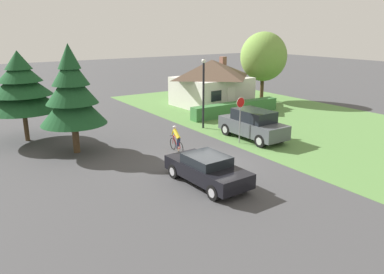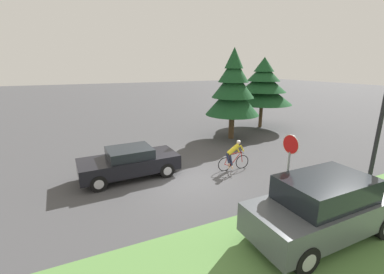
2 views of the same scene
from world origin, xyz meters
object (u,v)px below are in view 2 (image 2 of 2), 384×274
(conifer_tall_near, at_px, (233,89))
(conifer_tall_far, at_px, (263,86))
(sedan_left_lane, at_px, (129,162))
(stop_sign, at_px, (289,161))
(parked_suv_right, at_px, (323,208))
(cyclist, at_px, (234,156))
(street_lamp, at_px, (380,123))

(conifer_tall_near, height_order, conifer_tall_far, conifer_tall_near)
(conifer_tall_far, bearing_deg, sedan_left_lane, -65.42)
(stop_sign, bearing_deg, conifer_tall_far, -38.21)
(parked_suv_right, distance_m, conifer_tall_far, 14.81)
(sedan_left_lane, xyz_separation_m, cyclist, (1.31, 4.85, 0.01))
(stop_sign, bearing_deg, street_lamp, -95.10)
(stop_sign, height_order, street_lamp, street_lamp)
(parked_suv_right, relative_size, stop_sign, 1.66)
(conifer_tall_near, bearing_deg, conifer_tall_far, 114.72)
(cyclist, height_order, conifer_tall_far, conifer_tall_far)
(street_lamp, height_order, conifer_tall_near, conifer_tall_near)
(street_lamp, bearing_deg, cyclist, -141.31)
(parked_suv_right, distance_m, street_lamp, 4.63)
(parked_suv_right, xyz_separation_m, street_lamp, (-1.09, 4.05, 1.97))
(conifer_tall_near, xyz_separation_m, conifer_tall_far, (-1.92, 4.17, -0.03))
(cyclist, relative_size, street_lamp, 0.34)
(conifer_tall_near, bearing_deg, parked_suv_right, -19.18)
(cyclist, distance_m, conifer_tall_far, 10.35)
(stop_sign, bearing_deg, cyclist, -12.10)
(stop_sign, xyz_separation_m, street_lamp, (0.21, 4.25, 0.92))
(parked_suv_right, height_order, street_lamp, street_lamp)
(sedan_left_lane, relative_size, street_lamp, 0.90)
(sedan_left_lane, height_order, stop_sign, stop_sign)
(stop_sign, bearing_deg, parked_suv_right, -173.41)
(cyclist, xyz_separation_m, conifer_tall_far, (-6.86, 7.28, 2.69))
(sedan_left_lane, xyz_separation_m, street_lamp, (5.71, 8.38, 2.21))
(parked_suv_right, bearing_deg, cyclist, 84.11)
(cyclist, bearing_deg, parked_suv_right, -90.64)
(parked_suv_right, relative_size, conifer_tall_near, 0.78)
(street_lamp, bearing_deg, parked_suv_right, -74.93)
(street_lamp, relative_size, conifer_tall_near, 0.81)
(sedan_left_lane, height_order, parked_suv_right, parked_suv_right)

